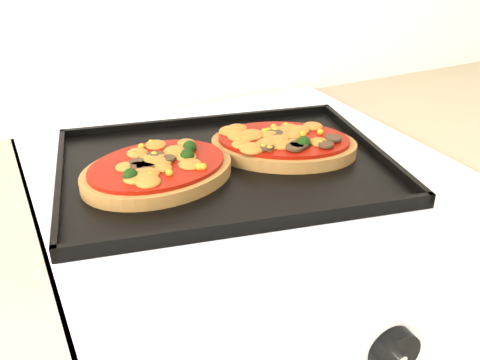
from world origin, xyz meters
TOP-DOWN VIEW (x-y plane):
  - control_panel at (-0.01, 1.39)m, footprint 0.60×0.02m
  - knob_center at (-0.01, 1.37)m, footprint 0.05×0.02m
  - baking_tray at (-0.04, 1.71)m, footprint 0.52×0.43m
  - pizza_left at (-0.14, 1.71)m, footprint 0.23×0.19m
  - pizza_right at (0.06, 1.71)m, footprint 0.26×0.24m

SIDE VIEW (x-z plane):
  - control_panel at x=-0.01m, z-range 0.81..0.90m
  - knob_center at x=-0.01m, z-range 0.83..0.88m
  - baking_tray at x=-0.04m, z-range 0.91..0.93m
  - pizza_left at x=-0.14m, z-range 0.92..0.95m
  - pizza_right at x=0.06m, z-range 0.92..0.95m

